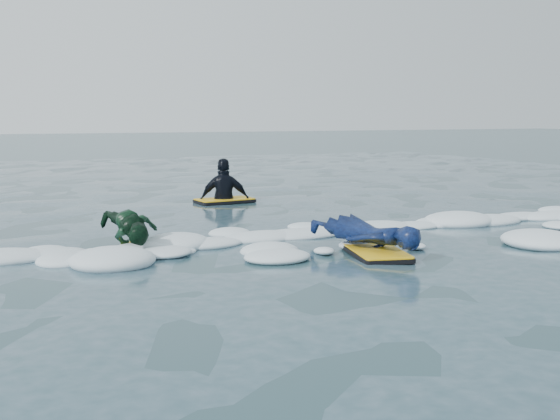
{
  "coord_description": "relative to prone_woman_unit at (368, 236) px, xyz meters",
  "views": [
    {
      "loc": [
        -3.88,
        -7.75,
        1.83
      ],
      "look_at": [
        0.09,
        1.6,
        0.43
      ],
      "focal_mm": 45.0,
      "sensor_mm": 36.0,
      "label": 1
    }
  ],
  "objects": [
    {
      "name": "ground",
      "position": [
        -0.74,
        -0.16,
        -0.24
      ],
      "size": [
        120.0,
        120.0,
        0.0
      ],
      "primitive_type": "plane",
      "color": "#18343B",
      "rests_on": "ground"
    },
    {
      "name": "foam_band",
      "position": [
        -0.74,
        0.88,
        -0.24
      ],
      "size": [
        12.0,
        3.1,
        0.3
      ],
      "primitive_type": null,
      "color": "white",
      "rests_on": "ground"
    },
    {
      "name": "prone_woman_unit",
      "position": [
        0.0,
        0.0,
        0.0
      ],
      "size": [
        1.08,
        1.87,
        0.46
      ],
      "rotation": [
        0.0,
        0.0,
        1.35
      ],
      "color": "black",
      "rests_on": "ground"
    },
    {
      "name": "prone_child_unit",
      "position": [
        -2.8,
        1.48,
        0.04
      ],
      "size": [
        0.79,
        1.39,
        0.53
      ],
      "rotation": [
        0.0,
        0.0,
        1.2
      ],
      "color": "black",
      "rests_on": "ground"
    },
    {
      "name": "waiting_rider_unit",
      "position": [
        -0.06,
        5.76,
        -0.2
      ],
      "size": [
        1.25,
        0.8,
        1.77
      ],
      "rotation": [
        0.0,
        0.0,
        0.13
      ],
      "color": "black",
      "rests_on": "ground"
    }
  ]
}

